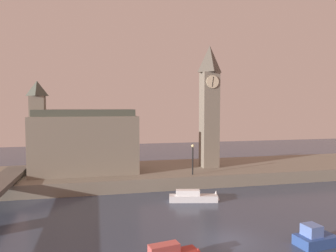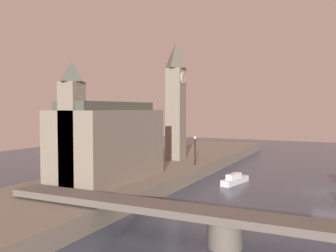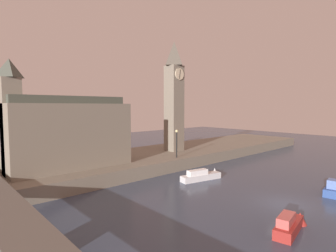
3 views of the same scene
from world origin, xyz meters
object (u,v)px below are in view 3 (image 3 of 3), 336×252
Objects in this scene: streetlamp at (177,140)px; boat_ferry_white at (203,175)px; parliament_hall at (65,132)px; boat_dinghy_red at (291,224)px; clock_tower at (174,95)px.

streetlamp reaches higher than boat_ferry_white.
parliament_hall reaches higher than boat_dinghy_red.
boat_ferry_white is (11.49, -9.75, -4.87)m from parliament_hall.
parliament_hall reaches higher than streetlamp.
clock_tower reaches higher than parliament_hall.
boat_dinghy_red is (-5.28, -11.92, 0.02)m from boat_ferry_white.
parliament_hall is 23.06m from boat_dinghy_red.
boat_ferry_white is at bearing -40.33° from parliament_hall.
streetlamp is 6.62m from boat_ferry_white.
boat_dinghy_red is at bearing -114.99° from clock_tower.
boat_dinghy_red is at bearing -74.02° from parliament_hall.
parliament_hall is 15.84m from boat_ferry_white.
boat_dinghy_red is at bearing -110.50° from streetlamp.
parliament_hall is at bearing -179.53° from clock_tower.
boat_dinghy_red is at bearing -113.90° from boat_ferry_white.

